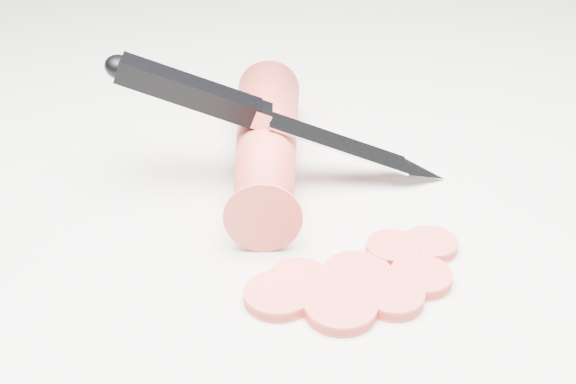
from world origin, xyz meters
TOP-DOWN VIEW (x-y plane):
  - ground at (0.00, 0.00)m, footprint 2.40×2.40m
  - carrot at (0.04, 0.06)m, footprint 0.14×0.16m
  - carrot_slice_0 at (-0.02, -0.04)m, footprint 0.03×0.03m
  - carrot_slice_1 at (0.01, -0.06)m, footprint 0.04×0.04m
  - carrot_slice_2 at (0.01, -0.09)m, footprint 0.03×0.03m
  - carrot_slice_3 at (-0.02, -0.06)m, footprint 0.04×0.04m
  - carrot_slice_4 at (0.06, -0.07)m, footprint 0.03×0.03m
  - carrot_slice_5 at (-0.01, -0.08)m, footprint 0.04×0.04m
  - carrot_slice_6 at (-0.03, -0.05)m, footprint 0.04×0.04m
  - carrot_slice_7 at (0.04, -0.06)m, footprint 0.03×0.03m
  - carrot_slice_8 at (0.04, -0.08)m, footprint 0.03×0.03m
  - kitchen_knife at (0.04, 0.05)m, footprint 0.19×0.15m

SIDE VIEW (x-z plane):
  - ground at x=0.00m, z-range 0.00..0.00m
  - carrot_slice_0 at x=-0.02m, z-range 0.00..0.01m
  - carrot_slice_1 at x=0.01m, z-range 0.00..0.01m
  - carrot_slice_4 at x=0.06m, z-range 0.00..0.01m
  - carrot_slice_3 at x=-0.02m, z-range 0.00..0.01m
  - carrot_slice_5 at x=-0.01m, z-range 0.00..0.01m
  - carrot_slice_6 at x=-0.03m, z-range 0.00..0.01m
  - carrot_slice_8 at x=0.04m, z-range 0.00..0.01m
  - carrot_slice_7 at x=0.04m, z-range 0.00..0.01m
  - carrot_slice_2 at x=0.01m, z-range 0.00..0.01m
  - carrot at x=0.04m, z-range 0.00..0.04m
  - kitchen_knife at x=0.04m, z-range 0.00..0.09m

